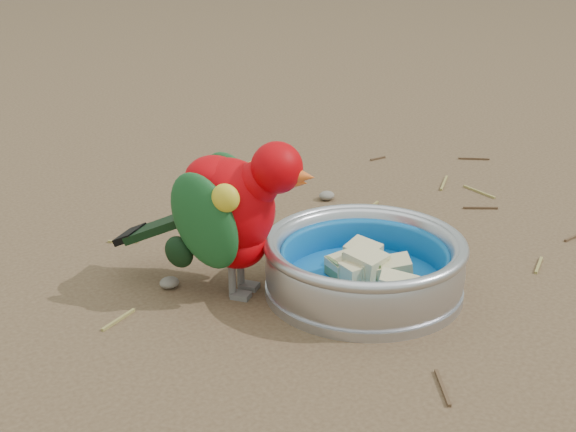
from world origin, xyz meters
TOP-DOWN VIEW (x-y plane):
  - ground at (0.00, 0.00)m, footprint 60.00×60.00m
  - food_bowl at (0.02, 0.06)m, footprint 0.21×0.21m
  - bowl_wall at (0.02, 0.06)m, footprint 0.21×0.21m
  - fruit_wedges at (0.02, 0.06)m, footprint 0.12×0.12m
  - lory_parrot at (-0.10, 0.14)m, footprint 0.20×0.22m
  - ground_debris at (0.00, 0.09)m, footprint 0.90×0.80m

SIDE VIEW (x-z plane):
  - ground at x=0.00m, z-range 0.00..0.00m
  - ground_debris at x=0.00m, z-range 0.00..0.01m
  - food_bowl at x=0.02m, z-range 0.00..0.02m
  - fruit_wedges at x=0.02m, z-range 0.02..0.05m
  - bowl_wall at x=0.02m, z-range 0.02..0.06m
  - lory_parrot at x=-0.10m, z-range 0.00..0.16m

